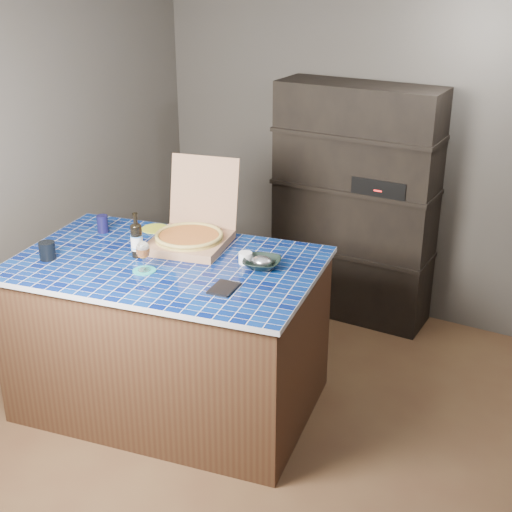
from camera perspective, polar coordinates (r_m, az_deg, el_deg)
The scene contains 14 objects.
room at distance 4.01m, azimuth -0.18°, elevation 2.60°, with size 3.50×3.50×3.50m.
shelving_unit at distance 5.42m, azimuth 7.92°, elevation 4.10°, with size 1.20×0.41×1.80m.
kitchen_island at distance 4.44m, azimuth -6.91°, elevation -6.23°, with size 1.95×1.41×0.98m.
pizza_box at distance 4.42m, azimuth -5.24°, elevation 1.74°, with size 0.56×0.64×0.49m.
mead_bottle at distance 4.28m, azimuth -9.52°, elevation 1.31°, with size 0.07×0.07×0.28m.
teal_trivet at distance 4.11m, azimuth -8.93°, elevation -1.16°, with size 0.13×0.13×0.01m, color teal.
wine_glass at distance 4.06m, azimuth -9.03°, elevation 0.43°, with size 0.08×0.08×0.18m.
tumbler at distance 4.38m, azimuth -16.35°, elevation 0.41°, with size 0.10×0.10×0.11m, color black.
dvd_case at distance 3.85m, azimuth -2.59°, elevation -2.59°, with size 0.13×0.18×0.01m, color black.
bowl at distance 4.10m, azimuth 0.47°, elevation -0.58°, with size 0.22×0.22×0.05m, color black.
foil_contents at distance 4.09m, azimuth 0.47°, elevation -0.41°, with size 0.12×0.10×0.06m, color #AFB0BB.
white_jar at distance 4.15m, azimuth -0.86°, elevation -0.15°, with size 0.08×0.08×0.07m, color white.
navy_cup at distance 4.72m, azimuth -12.18°, elevation 2.54°, with size 0.07×0.07×0.11m, color black.
green_trivet at distance 4.73m, azimuth -8.06°, elevation 2.19°, with size 0.18×0.18×0.01m, color gold.
Camera 1 is at (1.86, -3.26, 2.66)m, focal length 50.00 mm.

